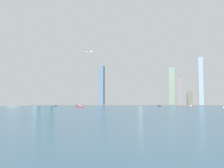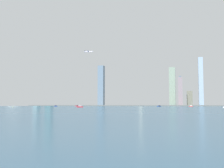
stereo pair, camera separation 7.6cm
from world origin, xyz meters
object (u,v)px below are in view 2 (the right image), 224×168
(boat_2, at_px, (77,106))
(boat_5, at_px, (80,107))
(skyscraper_1, at_px, (172,87))
(channel_buoy_1, at_px, (13,107))
(skyscraper_3, at_px, (37,85))
(boat_1, at_px, (159,106))
(skyscraper_6, at_px, (180,91))
(channel_buoy_0, at_px, (80,106))
(skyscraper_7, at_px, (37,90))
(airplane, at_px, (88,52))
(observation_tower, at_px, (35,71))
(skyscraper_8, at_px, (49,84))
(stadium_dome, at_px, (15,103))
(skyscraper_5, at_px, (201,82))
(skyscraper_2, at_px, (101,86))
(boat_3, at_px, (56,106))
(skyscraper_4, at_px, (190,98))
(boat_4, at_px, (191,106))
(skyscraper_0, at_px, (141,85))

(boat_2, xyz_separation_m, boat_5, (130.50, -299.24, 0.10))
(skyscraper_1, height_order, channel_buoy_1, skyscraper_1)
(skyscraper_3, relative_size, boat_1, 11.78)
(skyscraper_6, xyz_separation_m, channel_buoy_0, (-276.56, -233.08, -49.15))
(skyscraper_6, xyz_separation_m, boat_2, (-330.87, -125.85, -49.02))
(skyscraper_7, bearing_deg, airplane, 3.56)
(skyscraper_3, bearing_deg, observation_tower, -64.14)
(skyscraper_3, xyz_separation_m, boat_1, (548.68, -276.96, -86.95))
(airplane, bearing_deg, channel_buoy_0, -77.76)
(skyscraper_8, bearing_deg, skyscraper_6, -1.49)
(channel_buoy_0, bearing_deg, boat_1, 11.24)
(stadium_dome, xyz_separation_m, skyscraper_5, (716.73, 81.20, 77.91))
(stadium_dome, bearing_deg, channel_buoy_0, -31.16)
(skyscraper_2, bearing_deg, skyscraper_6, 1.77)
(skyscraper_3, distance_m, boat_2, 358.88)
(skyscraper_1, height_order, boat_1, skyscraper_1)
(boat_2, xyz_separation_m, channel_buoy_1, (-19.13, -313.42, -0.59))
(boat_3, bearing_deg, skyscraper_5, 179.93)
(skyscraper_3, height_order, skyscraper_7, skyscraper_3)
(skyscraper_1, xyz_separation_m, channel_buoy_0, (-248.35, -270.21, -68.35))
(channel_buoy_1, bearing_deg, boat_2, 86.51)
(channel_buoy_1, bearing_deg, channel_buoy_0, 70.39)
(skyscraper_1, xyz_separation_m, channel_buoy_1, (-321.79, -476.40, -68.80))
(skyscraper_2, bearing_deg, airplane, -174.66)
(skyscraper_4, height_order, boat_2, skyscraper_4)
(boat_1, bearing_deg, skyscraper_8, 92.94)
(skyscraper_6, relative_size, channel_buoy_0, 38.41)
(skyscraper_7, xyz_separation_m, boat_4, (565.50, -176.74, -59.86))
(skyscraper_7, relative_size, boat_2, 8.50)
(skyscraper_7, distance_m, boat_1, 510.81)
(channel_buoy_0, bearing_deg, skyscraper_5, 41.05)
(boat_2, height_order, boat_4, boat_4)
(channel_buoy_1, bearing_deg, skyscraper_5, 50.37)
(stadium_dome, xyz_separation_m, boat_2, (313.63, -115.28, -9.09))
(skyscraper_3, distance_m, skyscraper_7, 135.34)
(skyscraper_4, xyz_separation_m, boat_1, (-89.59, -256.33, -26.03))
(skyscraper_4, bearing_deg, skyscraper_8, -174.32)
(airplane, bearing_deg, boat_5, -74.20)
(skyscraper_2, relative_size, skyscraper_5, 0.84)
(skyscraper_5, bearing_deg, channel_buoy_1, -129.63)
(stadium_dome, height_order, airplane, airplane)
(stadium_dome, xyz_separation_m, skyscraper_1, (616.29, 47.70, 59.13))
(skyscraper_0, xyz_separation_m, skyscraper_8, (-359.54, -61.96, 4.40))
(skyscraper_6, bearing_deg, boat_4, -82.21)
(skyscraper_2, height_order, skyscraper_3, skyscraper_3)
(skyscraper_0, relative_size, skyscraper_6, 1.58)
(skyscraper_8, xyz_separation_m, boat_2, (175.75, -139.06, -85.41))
(stadium_dome, height_order, skyscraper_6, skyscraper_6)
(boat_4, bearing_deg, skyscraper_0, -47.90)
(boat_3, xyz_separation_m, channel_buoy_1, (-7.50, -186.37, -0.62))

